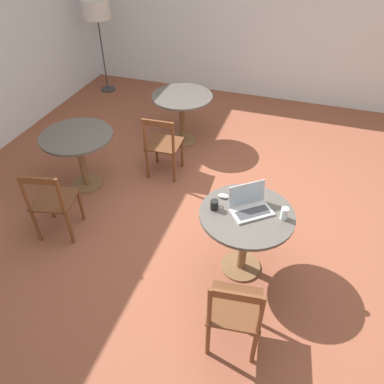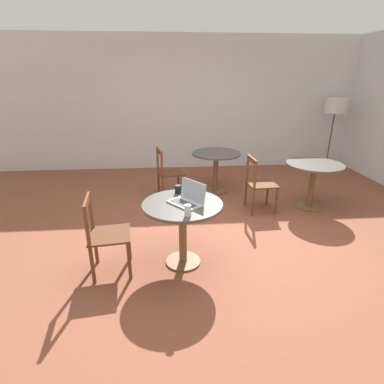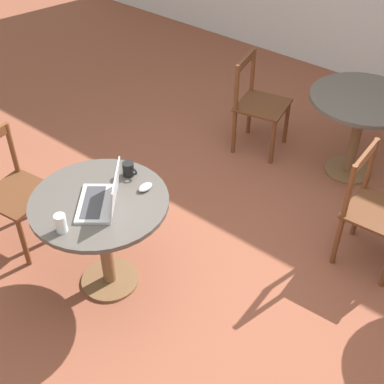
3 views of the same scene
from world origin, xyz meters
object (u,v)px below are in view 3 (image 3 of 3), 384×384
chair_far_left (258,104)px  mouse (145,187)px  laptop (103,199)px  mug (129,169)px  cafe_table_near (101,218)px  cafe_table_far (361,113)px  chair_mid_left (373,210)px  drinking_glass (61,223)px  chair_near_left (13,192)px

chair_far_left → mouse: bearing=-80.5°
laptop → mug: 0.31m
cafe_table_near → mouse: (0.14, 0.25, 0.16)m
cafe_table_near → mouse: mouse is taller
cafe_table_near → mouse: bearing=59.8°
cafe_table_near → mouse: size_ratio=8.24×
cafe_table_far → laptop: bearing=-106.7°
cafe_table_far → chair_mid_left: chair_mid_left is taller
chair_far_left → laptop: (0.19, -1.93, 0.33)m
cafe_table_near → mouse: 0.33m
chair_far_left → mug: size_ratio=7.66×
cafe_table_far → mug: (-0.71, -1.82, 0.19)m
cafe_table_far → laptop: 2.21m
laptop → drinking_glass: bearing=-93.2°
laptop → mouse: laptop is taller
mouse → cafe_table_far: bearing=73.8°
chair_mid_left → chair_far_left: bearing=153.7°
chair_mid_left → laptop: size_ratio=2.00×
mug → chair_mid_left: bearing=38.7°
chair_near_left → laptop: bearing=5.9°
cafe_table_far → mug: mug is taller
chair_near_left → mug: bearing=26.9°
chair_mid_left → laptop: laptop is taller
cafe_table_far → mug: bearing=-111.4°
chair_near_left → chair_mid_left: 2.40m
chair_far_left → drinking_glass: 2.26m
chair_near_left → chair_mid_left: bearing=34.6°
cafe_table_near → laptop: 0.19m
chair_near_left → mouse: (0.92, 0.34, 0.30)m
cafe_table_near → laptop: bearing=-11.9°
cafe_table_near → chair_far_left: bearing=94.1°
chair_far_left → drinking_glass: size_ratio=7.48×
cafe_table_near → chair_far_left: (-0.14, 1.92, -0.14)m
cafe_table_far → chair_far_left: 0.85m
chair_near_left → laptop: 0.90m
cafe_table_far → drinking_glass: (-0.65, -2.40, 0.20)m
chair_mid_left → laptop: (-1.14, -1.28, 0.33)m
cafe_table_near → laptop: (0.05, -0.01, 0.19)m
chair_near_left → chair_mid_left: same height
chair_far_left → laptop: 1.97m
chair_far_left → cafe_table_near: bearing=-85.9°
mug → drinking_glass: size_ratio=0.98×
chair_near_left → chair_far_left: bearing=72.3°
chair_mid_left → mouse: chair_mid_left is taller
mug → mouse: bearing=-12.7°
chair_mid_left → chair_far_left: same height
chair_near_left → laptop: size_ratio=2.00×
mouse → cafe_table_near: bearing=-120.2°
chair_mid_left → drinking_glass: bearing=-126.5°
chair_far_left → laptop: size_ratio=2.00×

